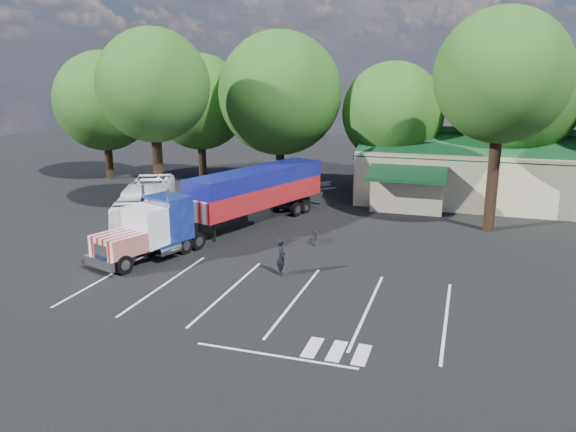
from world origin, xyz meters
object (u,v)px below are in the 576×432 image
(woman, at_px, (281,257))
(bicycle, at_px, (315,236))
(tour_bus, at_px, (147,208))
(semi_truck, at_px, (233,198))
(silver_sedan, at_px, (431,199))

(woman, xyz_separation_m, bicycle, (0.20, 5.67, -0.50))
(bicycle, height_order, tour_bus, tour_bus)
(semi_truck, xyz_separation_m, woman, (5.34, -6.56, -1.22))
(woman, bearing_deg, tour_bus, 32.40)
(woman, height_order, silver_sedan, woman)
(woman, distance_m, bicycle, 5.70)
(bicycle, bearing_deg, woman, -102.15)
(bicycle, relative_size, silver_sedan, 0.37)
(woman, distance_m, silver_sedan, 17.70)
(bicycle, height_order, silver_sedan, silver_sedan)
(silver_sedan, bearing_deg, semi_truck, 124.08)
(woman, bearing_deg, semi_truck, 6.43)
(semi_truck, xyz_separation_m, silver_sedan, (11.30, 10.10, -1.43))
(semi_truck, relative_size, silver_sedan, 4.12)
(semi_truck, relative_size, tour_bus, 1.66)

